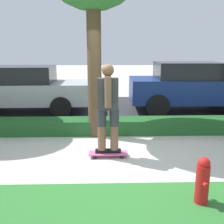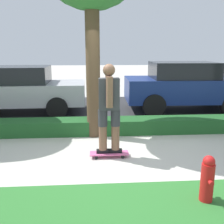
% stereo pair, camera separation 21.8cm
% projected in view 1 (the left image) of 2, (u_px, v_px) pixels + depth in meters
% --- Properties ---
extents(ground_plane, '(60.00, 60.00, 0.00)m').
position_uv_depth(ground_plane, '(116.00, 158.00, 5.14)').
color(ground_plane, '#BCB7AD').
extents(street_asphalt, '(16.00, 5.00, 0.01)m').
position_uv_depth(street_asphalt, '(111.00, 110.00, 9.22)').
color(street_asphalt, '#2D2D30').
rests_on(street_asphalt, ground_plane).
extents(hedge_row, '(16.00, 0.60, 0.37)m').
position_uv_depth(hedge_row, '(113.00, 126.00, 6.65)').
color(hedge_row, '#1E5123').
rests_on(hedge_row, ground_plane).
extents(skateboard, '(0.77, 0.24, 0.09)m').
position_uv_depth(skateboard, '(108.00, 153.00, 5.19)').
color(skateboard, '#DB5B93').
rests_on(skateboard, ground_plane).
extents(skater_person, '(0.51, 0.45, 1.74)m').
position_uv_depth(skater_person, '(108.00, 107.00, 4.97)').
color(skater_person, black).
rests_on(skater_person, skateboard).
extents(parked_car_front, '(4.37, 1.85, 1.54)m').
position_uv_depth(parked_car_front, '(23.00, 88.00, 8.74)').
color(parked_car_front, '#B7B7BC').
rests_on(parked_car_front, ground_plane).
extents(parked_car_middle, '(4.09, 1.88, 1.66)m').
position_uv_depth(parked_car_middle, '(190.00, 86.00, 8.83)').
color(parked_car_middle, navy).
rests_on(parked_car_middle, ground_plane).
extents(fire_hydrant, '(0.18, 0.29, 0.68)m').
position_uv_depth(fire_hydrant, '(202.00, 180.00, 3.57)').
color(fire_hydrant, red).
rests_on(fire_hydrant, ground_plane).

